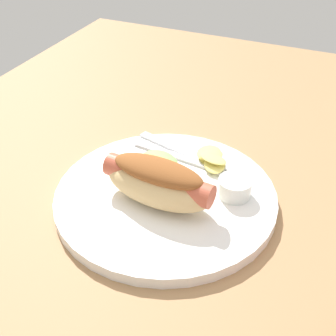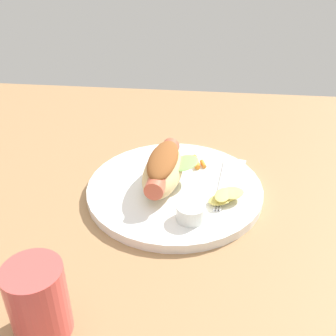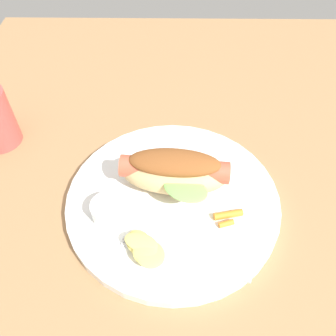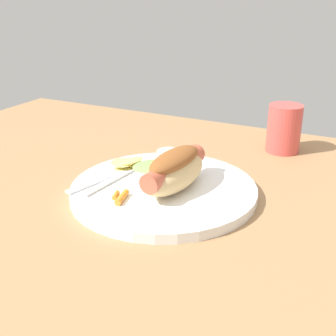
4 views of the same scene
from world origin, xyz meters
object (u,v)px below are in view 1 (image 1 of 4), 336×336
sauce_ramekin (235,186)px  carrot_garnish (130,163)px  fork (177,157)px  knife (175,149)px  plate (166,197)px  chips_pile (211,158)px  hot_dog (158,181)px

sauce_ramekin → carrot_garnish: (-0.13, -15.93, -0.80)cm
carrot_garnish → sauce_ramekin: bearing=89.5°
fork → knife: same height
plate → chips_pile: 9.53cm
hot_dog → carrot_garnish: (-5.59, -7.12, -2.81)cm
fork → chips_pile: chips_pile is taller
plate → chips_pile: bearing=158.7°
knife → chips_pile: size_ratio=2.06×
fork → chips_pile: (-0.51, 5.19, 0.85)cm
sauce_ramekin → carrot_garnish: bearing=-90.5°
sauce_ramekin → knife: 13.26cm
fork → hot_dog: bearing=-74.5°
carrot_garnish → chips_pile: bearing=115.3°
plate → sauce_ramekin: 9.53cm
plate → chips_pile: size_ratio=4.45×
plate → fork: size_ratio=1.88×
sauce_ramekin → fork: (-4.67, -10.40, -1.06)cm
plate → hot_dog: hot_dog is taller
knife → sauce_ramekin: bearing=-15.0°
fork → carrot_garnish: size_ratio=3.95×
plate → fork: bearing=-167.7°
knife → hot_dog: bearing=-62.7°
hot_dog → fork: bearing=103.7°
chips_pile → knife: bearing=-102.8°
fork → carrot_garnish: carrot_garnish is taller
sauce_ramekin → fork: bearing=-114.2°
hot_dog → chips_pile: size_ratio=2.26×
plate → knife: bearing=-164.3°
knife → chips_pile: chips_pile is taller
chips_pile → hot_dog: bearing=-18.6°
hot_dog → knife: (-12.07, -2.65, -3.09)cm
chips_pile → fork: bearing=-84.4°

